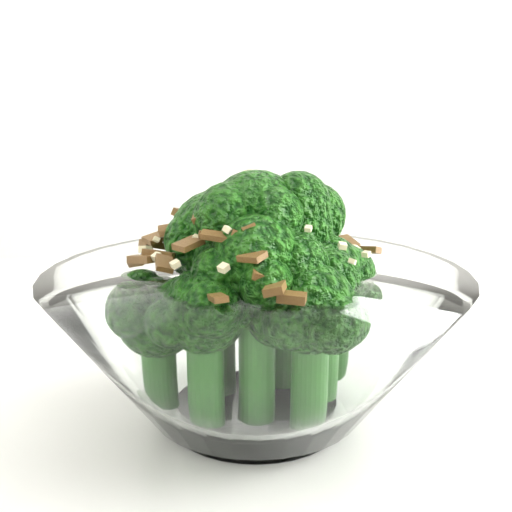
{
  "coord_description": "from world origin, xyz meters",
  "views": [
    {
      "loc": [
        -0.08,
        -0.45,
        0.95
      ],
      "look_at": [
        -0.08,
        -0.05,
        0.85
      ],
      "focal_mm": 50.0,
      "sensor_mm": 36.0,
      "label": 1
    }
  ],
  "objects": [
    {
      "name": "table",
      "position": [
        0.1,
        0.01,
        0.68
      ],
      "size": [
        1.28,
        0.92,
        0.75
      ],
      "color": "white",
      "rests_on": "ground"
    },
    {
      "name": "broccoli_dish",
      "position": [
        -0.07,
        -0.05,
        0.81
      ],
      "size": [
        0.25,
        0.25,
        0.15
      ],
      "color": "white",
      "rests_on": "table"
    }
  ]
}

